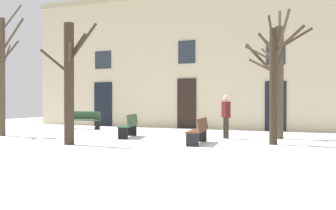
{
  "coord_description": "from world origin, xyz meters",
  "views": [
    {
      "loc": [
        5.76,
        -11.23,
        1.52
      ],
      "look_at": [
        0.0,
        1.82,
        1.34
      ],
      "focal_mm": 43.53,
      "sensor_mm": 36.0,
      "label": 1
    }
  ],
  "objects_px": {
    "bench_back_to_back_left": "(129,125)",
    "bench_facing_shops": "(84,120)",
    "tree_left_of_center": "(69,81)",
    "tree_foreground": "(2,71)",
    "bench_back_to_back_right": "(199,131)",
    "tree_center": "(279,76)",
    "person_near_bench": "(226,114)",
    "tree_right_of_center": "(274,79)"
  },
  "relations": [
    {
      "from": "person_near_bench",
      "to": "tree_foreground",
      "type": "bearing_deg",
      "value": -114.02
    },
    {
      "from": "tree_foreground",
      "to": "person_near_bench",
      "type": "xyz_separation_m",
      "value": [
        9.0,
        2.69,
        -1.78
      ]
    },
    {
      "from": "bench_back_to_back_left",
      "to": "bench_back_to_back_right",
      "type": "distance_m",
      "value": 3.6
    },
    {
      "from": "bench_back_to_back_right",
      "to": "bench_facing_shops",
      "type": "height_order",
      "value": "bench_facing_shops"
    },
    {
      "from": "tree_left_of_center",
      "to": "bench_back_to_back_right",
      "type": "xyz_separation_m",
      "value": [
        3.96,
        1.95,
        -1.71
      ]
    },
    {
      "from": "tree_right_of_center",
      "to": "person_near_bench",
      "type": "height_order",
      "value": "tree_right_of_center"
    },
    {
      "from": "tree_left_of_center",
      "to": "tree_foreground",
      "type": "bearing_deg",
      "value": 161.17
    },
    {
      "from": "tree_foreground",
      "to": "person_near_bench",
      "type": "height_order",
      "value": "tree_foreground"
    },
    {
      "from": "bench_back_to_back_left",
      "to": "bench_back_to_back_right",
      "type": "bearing_deg",
      "value": 54.47
    },
    {
      "from": "tree_left_of_center",
      "to": "bench_back_to_back_right",
      "type": "height_order",
      "value": "tree_left_of_center"
    },
    {
      "from": "tree_center",
      "to": "tree_left_of_center",
      "type": "xyz_separation_m",
      "value": [
        -6.18,
        -5.06,
        -0.29
      ]
    },
    {
      "from": "tree_right_of_center",
      "to": "bench_back_to_back_left",
      "type": "height_order",
      "value": "tree_right_of_center"
    },
    {
      "from": "tree_left_of_center",
      "to": "bench_facing_shops",
      "type": "relative_size",
      "value": 2.18
    },
    {
      "from": "tree_center",
      "to": "bench_back_to_back_left",
      "type": "height_order",
      "value": "tree_center"
    },
    {
      "from": "tree_center",
      "to": "bench_back_to_back_left",
      "type": "distance_m",
      "value": 6.26
    },
    {
      "from": "tree_foreground",
      "to": "bench_facing_shops",
      "type": "relative_size",
      "value": 2.85
    },
    {
      "from": "tree_right_of_center",
      "to": "bench_back_to_back_left",
      "type": "distance_m",
      "value": 6.06
    },
    {
      "from": "tree_foreground",
      "to": "bench_back_to_back_left",
      "type": "distance_m",
      "value": 5.95
    },
    {
      "from": "tree_left_of_center",
      "to": "person_near_bench",
      "type": "xyz_separation_m",
      "value": [
        4.27,
        4.31,
        -1.22
      ]
    },
    {
      "from": "tree_left_of_center",
      "to": "person_near_bench",
      "type": "bearing_deg",
      "value": 45.26
    },
    {
      "from": "tree_left_of_center",
      "to": "bench_back_to_back_right",
      "type": "bearing_deg",
      "value": 26.25
    },
    {
      "from": "tree_right_of_center",
      "to": "bench_facing_shops",
      "type": "bearing_deg",
      "value": 161.17
    },
    {
      "from": "bench_back_to_back_left",
      "to": "bench_facing_shops",
      "type": "bearing_deg",
      "value": -142.13
    },
    {
      "from": "tree_right_of_center",
      "to": "person_near_bench",
      "type": "xyz_separation_m",
      "value": [
        -2.09,
        1.45,
        -1.29
      ]
    },
    {
      "from": "tree_foreground",
      "to": "person_near_bench",
      "type": "distance_m",
      "value": 9.56
    },
    {
      "from": "bench_back_to_back_right",
      "to": "tree_left_of_center",
      "type": "bearing_deg",
      "value": -73.28
    },
    {
      "from": "tree_right_of_center",
      "to": "person_near_bench",
      "type": "distance_m",
      "value": 2.85
    },
    {
      "from": "tree_center",
      "to": "bench_facing_shops",
      "type": "distance_m",
      "value": 10.4
    },
    {
      "from": "tree_right_of_center",
      "to": "tree_left_of_center",
      "type": "xyz_separation_m",
      "value": [
        -6.36,
        -2.86,
        -0.07
      ]
    },
    {
      "from": "tree_foreground",
      "to": "bench_back_to_back_right",
      "type": "distance_m",
      "value": 8.99
    },
    {
      "from": "bench_back_to_back_right",
      "to": "bench_facing_shops",
      "type": "distance_m",
      "value": 9.06
    },
    {
      "from": "tree_foreground",
      "to": "tree_center",
      "type": "relative_size",
      "value": 1.04
    },
    {
      "from": "tree_left_of_center",
      "to": "tree_center",
      "type": "bearing_deg",
      "value": 39.3
    },
    {
      "from": "tree_center",
      "to": "bench_back_to_back_right",
      "type": "height_order",
      "value": "tree_center"
    },
    {
      "from": "person_near_bench",
      "to": "tree_right_of_center",
      "type": "bearing_deg",
      "value": 14.53
    },
    {
      "from": "tree_foreground",
      "to": "bench_back_to_back_left",
      "type": "relative_size",
      "value": 2.98
    },
    {
      "from": "bench_back_to_back_right",
      "to": "bench_facing_shops",
      "type": "relative_size",
      "value": 0.98
    },
    {
      "from": "tree_foreground",
      "to": "tree_left_of_center",
      "type": "distance_m",
      "value": 5.03
    },
    {
      "from": "tree_left_of_center",
      "to": "bench_back_to_back_left",
      "type": "xyz_separation_m",
      "value": [
        0.56,
        3.13,
        -1.69
      ]
    },
    {
      "from": "tree_right_of_center",
      "to": "tree_foreground",
      "type": "height_order",
      "value": "tree_foreground"
    },
    {
      "from": "tree_center",
      "to": "bench_back_to_back_left",
      "type": "bearing_deg",
      "value": -161.07
    },
    {
      "from": "bench_facing_shops",
      "to": "bench_back_to_back_right",
      "type": "bearing_deg",
      "value": -29.34
    }
  ]
}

